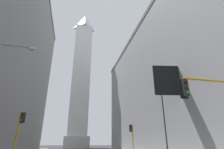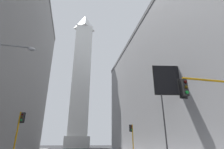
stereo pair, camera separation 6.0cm
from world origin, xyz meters
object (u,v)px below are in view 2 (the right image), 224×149
(traffic_light_mid_right, at_px, (132,134))
(billboard_sign, at_px, (173,83))
(obelisk, at_px, (81,75))
(traffic_light_mid_left, at_px, (19,127))

(traffic_light_mid_right, xyz_separation_m, billboard_sign, (1.34, -13.84, 5.83))
(obelisk, relative_size, traffic_light_mid_right, 12.14)
(obelisk, height_order, billboard_sign, obelisk)
(obelisk, distance_m, traffic_light_mid_right, 47.93)
(obelisk, distance_m, billboard_sign, 57.61)
(traffic_light_mid_right, bearing_deg, traffic_light_mid_left, -153.31)
(traffic_light_mid_right, distance_m, billboard_sign, 15.08)
(traffic_light_mid_left, xyz_separation_m, billboard_sign, (19.19, -4.87, 5.64))
(traffic_light_mid_right, height_order, billboard_sign, billboard_sign)
(traffic_light_mid_right, relative_size, billboard_sign, 0.44)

